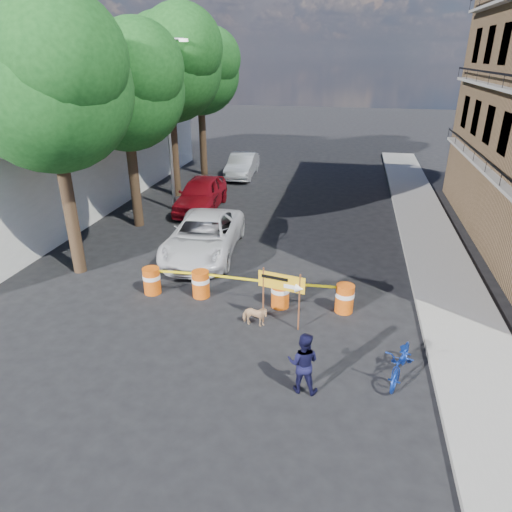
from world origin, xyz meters
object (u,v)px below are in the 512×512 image
at_px(detour_sign, 287,288).
at_px(suv_white, 204,236).
at_px(dog, 255,316).
at_px(barrel_mid_right, 280,293).
at_px(barrel_far_left, 152,280).
at_px(barrel_mid_left, 201,283).
at_px(barrel_far_right, 345,298).
at_px(sedan_red, 201,194).
at_px(sedan_silver, 242,165).
at_px(bicycle, 404,346).
at_px(pedestrian, 303,363).

bearing_deg(detour_sign, suv_white, 141.59).
bearing_deg(dog, suv_white, 36.66).
relative_size(barrel_mid_right, detour_sign, 0.50).
xyz_separation_m(barrel_far_left, suv_white, (0.72, 3.44, 0.29)).
bearing_deg(dog, barrel_far_left, 75.06).
relative_size(barrel_mid_left, barrel_far_right, 1.00).
height_order(barrel_mid_right, sedan_red, sedan_red).
bearing_deg(barrel_far_right, detour_sign, -142.68).
bearing_deg(suv_white, barrel_mid_left, -78.57).
distance_m(detour_sign, suv_white, 6.09).
height_order(detour_sign, sedan_silver, detour_sign).
bearing_deg(barrel_mid_right, detour_sign, -72.82).
bearing_deg(suv_white, sedan_red, 104.69).
bearing_deg(sedan_red, bicycle, -55.43).
relative_size(barrel_mid_left, sedan_red, 0.19).
bearing_deg(detour_sign, barrel_mid_right, 118.25).
height_order(barrel_mid_right, suv_white, suv_white).
bearing_deg(sedan_red, dog, -66.83).
distance_m(bicycle, suv_white, 9.42).
relative_size(barrel_mid_right, sedan_silver, 0.20).
relative_size(barrel_mid_right, sedan_red, 0.19).
xyz_separation_m(pedestrian, sedan_silver, (-6.08, 19.67, -0.04)).
height_order(barrel_far_right, dog, barrel_far_right).
xyz_separation_m(barrel_far_left, barrel_mid_right, (4.30, -0.02, 0.00)).
relative_size(pedestrian, suv_white, 0.28).
height_order(detour_sign, bicycle, bicycle).
xyz_separation_m(barrel_mid_left, pedestrian, (3.76, -3.88, 0.31)).
bearing_deg(barrel_mid_left, dog, -33.56).
bearing_deg(bicycle, barrel_mid_right, 157.12).
bearing_deg(sedan_silver, barrel_mid_left, -83.93).
height_order(bicycle, suv_white, bicycle).
distance_m(pedestrian, sedan_red, 14.21).
bearing_deg(barrel_far_left, barrel_mid_left, 3.52).
height_order(pedestrian, sedan_red, sedan_red).
distance_m(suv_white, sedan_silver, 12.52).
distance_m(barrel_mid_right, suv_white, 5.00).
height_order(barrel_far_right, suv_white, suv_white).
distance_m(barrel_far_left, dog, 3.97).
bearing_deg(pedestrian, sedan_red, -59.20).
bearing_deg(barrel_mid_left, suv_white, 105.81).
xyz_separation_m(pedestrian, suv_white, (-4.70, 7.23, -0.01)).
xyz_separation_m(barrel_mid_right, pedestrian, (1.12, -3.76, 0.31)).
height_order(barrel_mid_left, dog, barrel_mid_left).
distance_m(pedestrian, suv_white, 8.62).
height_order(barrel_mid_right, pedestrian, pedestrian).
xyz_separation_m(barrel_far_left, sedan_silver, (-0.66, 15.89, 0.26)).
height_order(barrel_mid_left, pedestrian, pedestrian).
height_order(barrel_mid_left, barrel_mid_right, same).
bearing_deg(sedan_red, barrel_mid_right, -61.05).
height_order(pedestrian, bicycle, bicycle).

